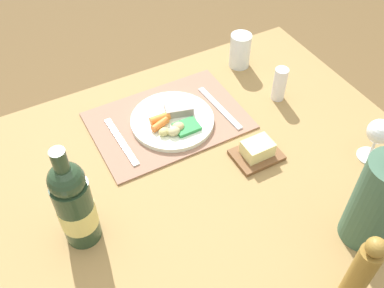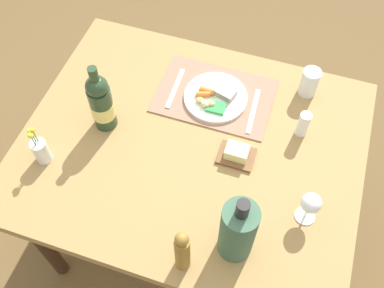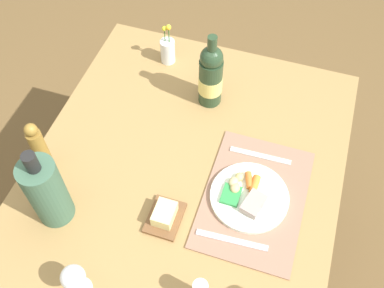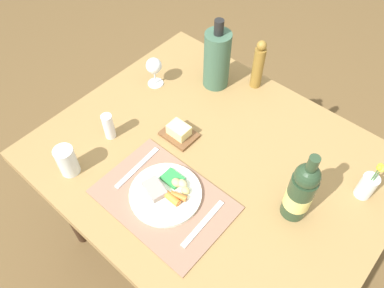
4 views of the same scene
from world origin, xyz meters
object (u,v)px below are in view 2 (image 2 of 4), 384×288
Objects in this scene: salt_shaker at (303,124)px; flower_vase at (41,150)px; fork at (253,111)px; cooler_bottle at (238,231)px; wine_glass at (311,204)px; wine_bottle at (101,102)px; knife at (175,88)px; pepper_mill at (182,251)px; dinner_plate at (215,97)px; water_tumbler at (309,84)px; dining_table at (191,156)px; butter_dish at (236,154)px.

salt_shaker is 0.93m from flower_vase.
fork is 0.55m from cooler_bottle.
wine_bottle is (0.77, -0.14, 0.03)m from wine_glass.
knife is 0.90× the size of pepper_mill.
wine_glass is at bearing -139.95° from pepper_mill.
water_tumbler reaches higher than dinner_plate.
water_tumbler is (-0.17, -0.16, 0.04)m from fork.
wine_glass is 0.79m from wine_bottle.
knife is 0.68m from cooler_bottle.
wine_bottle is (0.45, -0.42, 0.01)m from pepper_mill.
dining_table is 0.50m from wine_glass.
wine_glass is at bearing -138.09° from cooler_bottle.
flower_vase is (0.84, 0.39, 0.00)m from salt_shaker.
salt_shaker is 0.94× the size of water_tumbler.
dinner_plate reaches higher than knife.
cooler_bottle is at bearing 81.76° from water_tumbler.
water_tumbler reaches higher than dining_table.
fork is 1.23× the size of flower_vase.
knife is (0.14, -0.22, 0.09)m from dining_table.
dining_table is 10.47× the size of water_tumbler.
wine_glass is at bearing -175.53° from flower_vase.
butter_dish is at bearing 141.86° from knife.
fork is 0.57m from wine_bottle.
butter_dish is 0.74× the size of flower_vase.
wine_glass is (-0.27, 0.36, 0.08)m from fork.
wine_glass is 0.76× the size of flower_vase.
butter_dish is (-0.31, 0.23, 0.01)m from knife.
dining_table is 9.45× the size of butter_dish.
salt_shaker reaches higher than fork.
butter_dish is at bearing 178.90° from dining_table.
flower_vase reaches higher than fork.
water_tumbler is (-0.35, -0.37, 0.13)m from dining_table.
dinner_plate is 0.44m from wine_bottle.
fork is (-0.15, 0.01, -0.01)m from dinner_plate.
dining_table is at bearing -18.56° from wine_glass.
water_tumbler is 0.40× the size of wine_bottle.
wine_glass is 0.26m from cooler_bottle.
fork is 0.22m from butter_dish.
dining_table is 0.48m from pepper_mill.
flower_vase is (0.92, 0.07, -0.04)m from wine_glass.
dinner_plate is 0.60m from cooler_bottle.
dinner_plate is 0.27m from butter_dish.
pepper_mill is at bearing 105.20° from dining_table.
wine_glass is 1.02× the size of butter_dish.
pepper_mill is (0.06, 0.64, 0.10)m from fork.
wine_bottle is at bearing -42.99° from pepper_mill.
knife is 0.70m from pepper_mill.
water_tumbler is 0.79m from wine_bottle.
dining_table is 4.14× the size of wine_bottle.
salt_shaker is 0.20m from water_tumbler.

